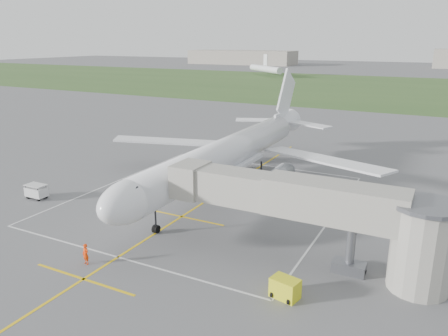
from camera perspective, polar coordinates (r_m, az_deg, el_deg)
The scene contains 10 objects.
ground at distance 54.26m, azimuth 0.17°, elevation -2.73°, with size 700.00×700.00×0.00m, color #545457.
grass_strip at distance 178.03m, azimuth 20.00°, elevation 9.72°, with size 700.00×120.00×0.02m, color #355525.
apron_markings at distance 49.47m, azimuth -2.93°, elevation -4.68°, with size 28.20×60.00×0.01m.
airliner at distance 53.63m, azimuth 0.54°, elevation 1.94°, with size 38.93×46.75×13.52m.
jet_bridge at distance 35.49m, azimuth 12.93°, elevation -5.61°, with size 23.40×5.00×7.20m.
gpu_unit at distance 32.63m, azimuth 7.97°, elevation -15.30°, with size 2.22×1.76×1.49m.
baggage_cart at distance 55.26m, azimuth -23.30°, elevation -2.82°, with size 2.43×1.47×1.69m.
ramp_worker_nose at distance 38.24m, azimuth -17.63°, elevation -10.67°, with size 0.65×0.42×1.78m, color #F93A07.
ramp_worker_wing at distance 58.28m, azimuth -6.69°, elevation -0.67°, with size 0.77×0.60×1.58m, color #EB5607.
distant_hangars at distance 313.54m, azimuth 20.70°, elevation 13.10°, with size 345.00×49.00×12.00m.
Camera 1 is at (23.46, -45.58, 17.81)m, focal length 35.00 mm.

